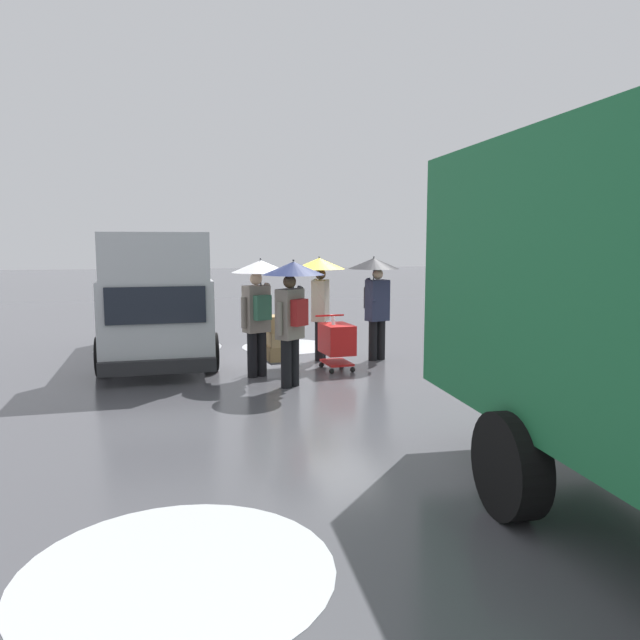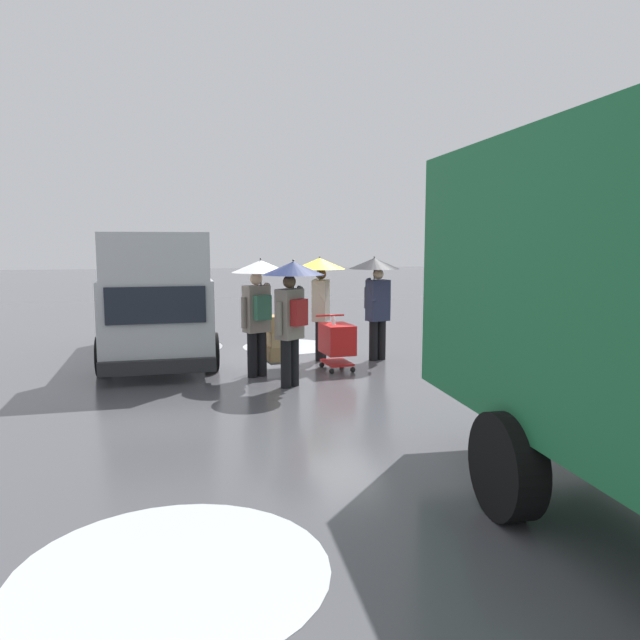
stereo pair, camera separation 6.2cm
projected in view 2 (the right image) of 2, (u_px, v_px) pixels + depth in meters
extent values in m
plane|color=#4C4C51|center=(319.00, 361.00, 12.55)|extent=(90.00, 90.00, 0.00)
cylinder|color=#ADAFB5|center=(288.00, 346.00, 14.32)|extent=(2.12, 2.12, 0.01)
cylinder|color=#999BA0|center=(160.00, 348.00, 14.15)|extent=(2.87, 2.87, 0.01)
cylinder|color=#ADAFB5|center=(174.00, 354.00, 13.29)|extent=(1.58, 1.58, 0.01)
cylinder|color=silver|center=(172.00, 572.00, 4.55)|extent=(2.37, 2.37, 0.01)
cube|color=#B7BABF|center=(158.00, 308.00, 12.87)|extent=(2.23, 5.30, 1.40)
cube|color=#B7BABF|center=(155.00, 256.00, 10.90)|extent=(1.91, 1.49, 0.84)
cube|color=black|center=(156.00, 305.00, 10.31)|extent=(1.66, 0.15, 0.63)
cube|color=#232326|center=(158.00, 367.00, 10.41)|extent=(1.97, 0.26, 0.24)
cylinder|color=black|center=(212.00, 352.00, 11.65)|extent=(0.28, 0.73, 0.72)
cylinder|color=black|center=(103.00, 356.00, 11.17)|extent=(0.28, 0.73, 0.72)
cylinder|color=black|center=(202.00, 328.00, 14.75)|extent=(0.28, 0.73, 0.72)
cylinder|color=black|center=(117.00, 331.00, 14.27)|extent=(0.28, 0.73, 0.72)
cylinder|color=black|center=(507.00, 466.00, 5.39)|extent=(0.31, 0.96, 0.96)
cube|color=red|center=(337.00, 339.00, 11.64)|extent=(0.61, 0.82, 0.56)
cube|color=red|center=(337.00, 363.00, 11.70)|extent=(0.55, 0.73, 0.04)
cylinder|color=red|center=(330.00, 316.00, 11.99)|extent=(0.58, 0.10, 0.04)
sphere|color=black|center=(353.00, 370.00, 11.49)|extent=(0.10, 0.10, 0.10)
sphere|color=black|center=(332.00, 371.00, 11.36)|extent=(0.10, 0.10, 0.10)
sphere|color=black|center=(342.00, 364.00, 12.06)|extent=(0.10, 0.10, 0.10)
sphere|color=black|center=(322.00, 365.00, 11.94)|extent=(0.10, 0.10, 0.10)
cylinder|color=white|center=(335.00, 335.00, 11.51)|extent=(0.10, 0.29, 0.69)
cube|color=#515156|center=(279.00, 360.00, 11.53)|extent=(0.58, 0.67, 0.03)
cylinder|color=#515156|center=(285.00, 329.00, 11.81)|extent=(0.04, 0.04, 1.10)
cylinder|color=#515156|center=(263.00, 330.00, 11.65)|extent=(0.04, 0.04, 1.10)
cylinder|color=black|center=(286.00, 363.00, 11.90)|extent=(0.08, 0.21, 0.20)
cylinder|color=black|center=(262.00, 364.00, 11.73)|extent=(0.08, 0.21, 0.20)
cube|color=#A37F51|center=(279.00, 353.00, 11.51)|extent=(0.51, 0.56, 0.27)
cube|color=tan|center=(279.00, 339.00, 11.47)|extent=(0.44, 0.54, 0.26)
cube|color=tan|center=(278.00, 324.00, 11.44)|extent=(0.49, 0.49, 0.31)
cylinder|color=black|center=(381.00, 340.00, 12.71)|extent=(0.18, 0.18, 0.82)
cylinder|color=black|center=(373.00, 341.00, 12.61)|extent=(0.18, 0.18, 0.82)
cube|color=#282D47|center=(378.00, 300.00, 12.55)|extent=(0.50, 0.40, 0.84)
sphere|color=beige|center=(378.00, 274.00, 12.48)|extent=(0.22, 0.22, 0.22)
cylinder|color=#282D47|center=(388.00, 302.00, 12.68)|extent=(0.10, 0.10, 0.55)
cylinder|color=#282D47|center=(371.00, 290.00, 12.42)|extent=(0.19, 0.32, 0.50)
cylinder|color=#333338|center=(374.00, 282.00, 12.46)|extent=(0.02, 0.02, 0.86)
cone|color=black|center=(374.00, 263.00, 12.41)|extent=(1.04, 1.04, 0.22)
sphere|color=#333338|center=(374.00, 257.00, 12.39)|extent=(0.04, 0.04, 0.04)
cube|color=black|center=(372.00, 298.00, 12.72)|extent=(0.33, 0.24, 0.44)
cylinder|color=black|center=(286.00, 364.00, 10.24)|extent=(0.18, 0.18, 0.82)
cylinder|color=black|center=(294.00, 362.00, 10.39)|extent=(0.18, 0.18, 0.82)
cube|color=slate|center=(290.00, 314.00, 10.21)|extent=(0.52, 0.50, 0.84)
sphere|color=brown|center=(289.00, 282.00, 10.14)|extent=(0.22, 0.22, 0.22)
cylinder|color=slate|center=(279.00, 318.00, 10.01)|extent=(0.10, 0.10, 0.55)
cylinder|color=slate|center=(296.00, 300.00, 10.34)|extent=(0.27, 0.29, 0.50)
cylinder|color=#333338|center=(293.00, 291.00, 10.24)|extent=(0.02, 0.02, 0.86)
cone|color=navy|center=(293.00, 268.00, 10.19)|extent=(1.04, 1.04, 0.22)
sphere|color=#333338|center=(293.00, 260.00, 10.18)|extent=(0.04, 0.04, 0.04)
cube|color=maroon|center=(299.00, 312.00, 10.08)|extent=(0.33, 0.32, 0.44)
cylinder|color=black|center=(322.00, 340.00, 12.75)|extent=(0.18, 0.18, 0.82)
cylinder|color=black|center=(320.00, 341.00, 12.56)|extent=(0.18, 0.18, 0.82)
cube|color=#B2A899|center=(321.00, 300.00, 12.55)|extent=(0.44, 0.52, 0.84)
sphere|color=brown|center=(321.00, 274.00, 12.48)|extent=(0.22, 0.22, 0.22)
cylinder|color=#B2A899|center=(324.00, 302.00, 12.80)|extent=(0.10, 0.10, 0.55)
cylinder|color=#B2A899|center=(320.00, 290.00, 12.34)|extent=(0.32, 0.22, 0.50)
cylinder|color=#333338|center=(320.00, 282.00, 12.40)|extent=(0.02, 0.02, 0.86)
cone|color=yellow|center=(320.00, 263.00, 12.36)|extent=(1.04, 1.04, 0.22)
sphere|color=#333338|center=(320.00, 257.00, 12.34)|extent=(0.04, 0.04, 0.04)
cylinder|color=black|center=(252.00, 355.00, 11.03)|extent=(0.18, 0.18, 0.82)
cylinder|color=black|center=(262.00, 354.00, 11.15)|extent=(0.18, 0.18, 0.82)
cube|color=slate|center=(256.00, 309.00, 10.98)|extent=(0.52, 0.44, 0.84)
sphere|color=beige|center=(256.00, 279.00, 10.92)|extent=(0.22, 0.22, 0.22)
cylinder|color=slate|center=(244.00, 313.00, 10.84)|extent=(0.10, 0.10, 0.55)
cylinder|color=slate|center=(264.00, 296.00, 11.08)|extent=(0.22, 0.32, 0.50)
cylinder|color=#333338|center=(261.00, 287.00, 11.00)|extent=(0.02, 0.02, 0.86)
cone|color=white|center=(261.00, 266.00, 10.95)|extent=(1.04, 1.04, 0.22)
sphere|color=#333338|center=(261.00, 259.00, 10.93)|extent=(0.04, 0.04, 0.04)
cube|color=#33664C|center=(262.00, 308.00, 10.82)|extent=(0.34, 0.27, 0.44)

